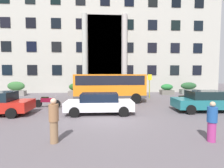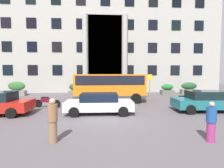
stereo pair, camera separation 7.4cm
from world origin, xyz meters
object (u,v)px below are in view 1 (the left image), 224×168
(hedge_planter_east, at_px, (77,89))
(hedge_planter_entrance_right, at_px, (189,88))
(bus_stop_sign, at_px, (150,84))
(pedestrian_man_red_shirt, at_px, (212,122))
(hedge_planter_far_west, at_px, (16,89))
(hedge_planter_entrance_left, at_px, (108,89))
(parked_sedan_second, at_px, (99,103))
(motorcycle_near_kerb, at_px, (96,102))
(parked_compact_extra, at_px, (206,101))
(pedestrian_child_trailing, at_px, (54,121))
(orange_minibus, at_px, (110,85))
(scooter_by_planter, at_px, (47,102))
(motorcycle_far_end, at_px, (183,100))
(hedge_planter_west, at_px, (167,89))

(hedge_planter_east, height_order, hedge_planter_entrance_right, hedge_planter_east)
(bus_stop_sign, distance_m, hedge_planter_entrance_right, 7.15)
(pedestrian_man_red_shirt, bearing_deg, hedge_planter_far_west, 12.10)
(hedge_planter_entrance_left, bearing_deg, hedge_planter_far_west, -179.42)
(parked_sedan_second, xyz_separation_m, motorcycle_near_kerb, (-0.28, 1.93, -0.23))
(hedge_planter_far_west, distance_m, parked_sedan_second, 13.62)
(bus_stop_sign, height_order, hedge_planter_entrance_left, bus_stop_sign)
(parked_compact_extra, xyz_separation_m, motorcycle_near_kerb, (-7.61, 1.73, -0.27))
(pedestrian_child_trailing, bearing_deg, parked_compact_extra, -107.70)
(hedge_planter_far_west, relative_size, pedestrian_man_red_shirt, 1.34)
(bus_stop_sign, distance_m, hedge_planter_east, 8.48)
(hedge_planter_east, height_order, hedge_planter_far_west, hedge_planter_far_west)
(bus_stop_sign, bearing_deg, orange_minibus, -157.06)
(parked_compact_extra, xyz_separation_m, scooter_by_planter, (-11.43, 1.92, -0.27))
(motorcycle_far_end, height_order, motorcycle_near_kerb, same)
(motorcycle_near_kerb, bearing_deg, parked_sedan_second, -73.88)
(scooter_by_planter, bearing_deg, orange_minibus, 33.44)
(bus_stop_sign, distance_m, motorcycle_far_end, 4.46)
(scooter_by_planter, distance_m, pedestrian_child_trailing, 7.07)
(orange_minibus, xyz_separation_m, pedestrian_child_trailing, (-2.47, -8.95, -0.69))
(orange_minibus, xyz_separation_m, pedestrian_man_red_shirt, (3.53, -9.17, -0.77))
(parked_compact_extra, distance_m, pedestrian_child_trailing, 10.10)
(hedge_planter_east, xyz_separation_m, hedge_planter_far_west, (-7.19, 0.15, 0.08))
(orange_minibus, height_order, pedestrian_man_red_shirt, orange_minibus)
(motorcycle_near_kerb, bearing_deg, pedestrian_man_red_shirt, -47.02)
(orange_minibus, distance_m, bus_stop_sign, 4.66)
(motorcycle_far_end, relative_size, motorcycle_near_kerb, 0.92)
(motorcycle_far_end, height_order, pedestrian_man_red_shirt, pedestrian_man_red_shirt)
(parked_compact_extra, bearing_deg, pedestrian_man_red_shirt, -119.01)
(bus_stop_sign, xyz_separation_m, hedge_planter_west, (3.11, 3.07, -0.94))
(orange_minibus, relative_size, scooter_by_planter, 3.10)
(bus_stop_sign, xyz_separation_m, motorcycle_near_kerb, (-5.43, -4.36, -1.12))
(parked_compact_extra, bearing_deg, parked_sedan_second, -176.43)
(hedge_planter_entrance_right, xyz_separation_m, scooter_by_planter, (-15.40, -7.69, -0.26))
(parked_sedan_second, height_order, motorcycle_far_end, parked_sedan_second)
(orange_minibus, xyz_separation_m, hedge_planter_far_west, (-10.87, 4.77, -0.73))
(scooter_by_planter, bearing_deg, parked_compact_extra, -1.44)
(scooter_by_planter, relative_size, pedestrian_child_trailing, 1.22)
(hedge_planter_entrance_left, bearing_deg, parked_compact_extra, -54.79)
(parked_sedan_second, bearing_deg, bus_stop_sign, 50.45)
(motorcycle_far_end, xyz_separation_m, motorcycle_near_kerb, (-7.07, -0.37, 0.00))
(hedge_planter_far_west, bearing_deg, hedge_planter_east, -1.22)
(pedestrian_child_trailing, relative_size, pedestrian_man_red_shirt, 1.09)
(motorcycle_far_end, bearing_deg, hedge_planter_west, 63.33)
(bus_stop_sign, relative_size, scooter_by_planter, 1.22)
(hedge_planter_west, distance_m, pedestrian_man_red_shirt, 14.58)
(hedge_planter_east, bearing_deg, pedestrian_child_trailing, -84.92)
(hedge_planter_east, height_order, motorcycle_far_end, hedge_planter_east)
(scooter_by_planter, bearing_deg, pedestrian_child_trailing, -61.27)
(orange_minibus, xyz_separation_m, bus_stop_sign, (4.29, 1.82, 0.03))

